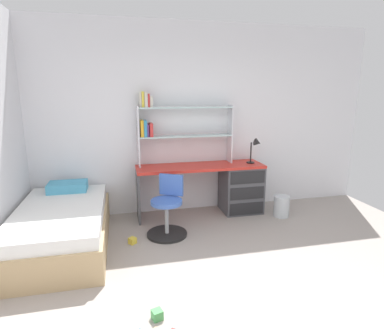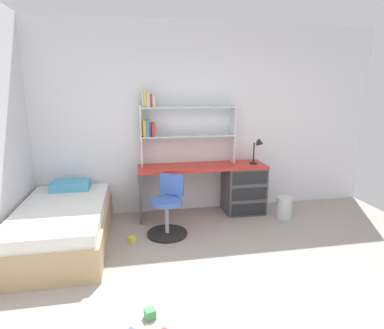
{
  "view_description": "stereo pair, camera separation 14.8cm",
  "coord_description": "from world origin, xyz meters",
  "views": [
    {
      "loc": [
        -1.07,
        -1.92,
        1.81
      ],
      "look_at": [
        -0.24,
        1.7,
        0.95
      ],
      "focal_mm": 29.4,
      "sensor_mm": 36.0,
      "label": 1
    },
    {
      "loc": [
        -0.92,
        -1.95,
        1.81
      ],
      "look_at": [
        -0.24,
        1.7,
        0.95
      ],
      "focal_mm": 29.4,
      "sensor_mm": 36.0,
      "label": 2
    }
  ],
  "objects": [
    {
      "name": "swivel_chair",
      "position": [
        -0.53,
        1.84,
        0.3
      ],
      "size": [
        0.52,
        0.52,
        0.77
      ],
      "color": "black",
      "rests_on": "ground_plane"
    },
    {
      "name": "room_shell",
      "position": [
        -1.25,
        1.28,
        1.4
      ],
      "size": [
        5.67,
        6.39,
        2.79
      ],
      "color": "silver",
      "rests_on": "ground_plane"
    },
    {
      "name": "desk",
      "position": [
        0.54,
        2.42,
        0.42
      ],
      "size": [
        1.87,
        0.51,
        0.76
      ],
      "color": "red",
      "rests_on": "ground_plane"
    },
    {
      "name": "desk_lamp",
      "position": [
        0.89,
        2.36,
        1.01
      ],
      "size": [
        0.2,
        0.17,
        0.38
      ],
      "color": "black",
      "rests_on": "desk"
    },
    {
      "name": "bed_platform",
      "position": [
        -1.8,
        1.78,
        0.25
      ],
      "size": [
        1.03,
        1.82,
        0.62
      ],
      "color": "tan",
      "rests_on": "ground_plane"
    },
    {
      "name": "toy_block_yellow_2",
      "position": [
        -0.99,
        1.67,
        0.04
      ],
      "size": [
        0.11,
        0.11,
        0.08
      ],
      "primitive_type": "cube",
      "rotation": [
        0.0,
        0.0,
        0.69
      ],
      "color": "gold",
      "rests_on": "ground_plane"
    },
    {
      "name": "bookshelf_hutch",
      "position": [
        -0.34,
        2.56,
        1.37
      ],
      "size": [
        1.39,
        0.22,
        1.06
      ],
      "color": "silver",
      "rests_on": "desk"
    },
    {
      "name": "toy_block_green_1",
      "position": [
        -0.85,
        0.3,
        0.04
      ],
      "size": [
        0.1,
        0.1,
        0.08
      ],
      "primitive_type": "cube",
      "rotation": [
        0.0,
        0.0,
        1.88
      ],
      "color": "#479E51",
      "rests_on": "ground_plane"
    },
    {
      "name": "waste_bin",
      "position": [
        1.2,
        2.06,
        0.16
      ],
      "size": [
        0.23,
        0.23,
        0.31
      ],
      "primitive_type": "cylinder",
      "color": "silver",
      "rests_on": "ground_plane"
    }
  ]
}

